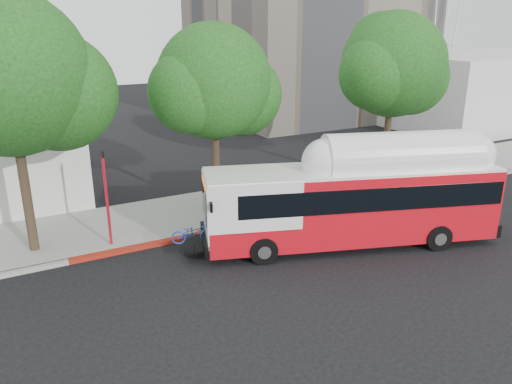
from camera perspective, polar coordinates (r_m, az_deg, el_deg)
ground at (r=19.20m, az=5.68°, el=-7.67°), size 120.00×120.00×0.00m
sidewalk at (r=24.38m, az=-2.78°, el=-1.53°), size 60.00×5.00×0.15m
curb_strip at (r=22.21m, az=0.12°, el=-3.58°), size 60.00×0.30×0.15m
red_curb_segment at (r=21.07m, az=-7.12°, el=-5.00°), size 10.00×0.32×0.16m
street_tree_left at (r=19.89m, az=-25.07°, el=11.52°), size 6.67×5.80×9.74m
street_tree_mid at (r=22.37m, az=-3.92°, el=12.01°), size 5.75×5.00×8.62m
street_tree_right at (r=27.83m, az=15.96°, el=13.40°), size 6.21×5.40×9.18m
horizon_block at (r=50.21m, az=24.94°, el=10.75°), size 20.00×12.00×6.00m
transit_bus at (r=20.13m, az=11.03°, el=-1.36°), size 12.43×5.97×3.66m
signal_pole at (r=20.16m, az=-16.67°, el=-0.82°), size 0.11×0.38×3.97m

